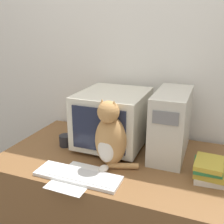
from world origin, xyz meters
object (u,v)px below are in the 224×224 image
object	(u,v)px
keyboard	(78,176)
computer_tower	(171,123)
book_stack	(209,170)
crt_monitor	(113,118)
mug	(66,141)
pen	(73,169)
cat	(110,138)

from	to	relation	value
keyboard	computer_tower	bearing A→B (deg)	48.73
computer_tower	keyboard	size ratio (longest dim) A/B	0.97
computer_tower	book_stack	xyz separation A→B (m)	(0.24, -0.23, -0.15)
crt_monitor	book_stack	bearing A→B (deg)	-19.24
book_stack	mug	size ratio (longest dim) A/B	2.15
pen	book_stack	bearing A→B (deg)	13.43
crt_monitor	pen	size ratio (longest dim) A/B	3.59
keyboard	mug	bearing A→B (deg)	129.36
crt_monitor	keyboard	bearing A→B (deg)	-93.43
keyboard	book_stack	world-z (taller)	book_stack
mug	crt_monitor	bearing A→B (deg)	25.06
computer_tower	pen	world-z (taller)	computer_tower
cat	pen	bearing A→B (deg)	-141.25
keyboard	pen	world-z (taller)	keyboard
crt_monitor	keyboard	world-z (taller)	crt_monitor
cat	pen	world-z (taller)	cat
crt_monitor	cat	size ratio (longest dim) A/B	1.19
crt_monitor	computer_tower	world-z (taller)	computer_tower
cat	mug	bearing A→B (deg)	164.73
cat	pen	distance (m)	0.27
keyboard	mug	size ratio (longest dim) A/B	5.17
cat	pen	size ratio (longest dim) A/B	3.01
pen	mug	bearing A→B (deg)	127.76
crt_monitor	computer_tower	distance (m)	0.38
book_stack	pen	distance (m)	0.74
keyboard	book_stack	distance (m)	0.69
computer_tower	mug	distance (m)	0.70
keyboard	book_stack	size ratio (longest dim) A/B	2.40
computer_tower	cat	bearing A→B (deg)	-136.51
mug	pen	bearing A→B (deg)	-52.24
book_stack	mug	bearing A→B (deg)	174.77
crt_monitor	pen	world-z (taller)	crt_monitor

